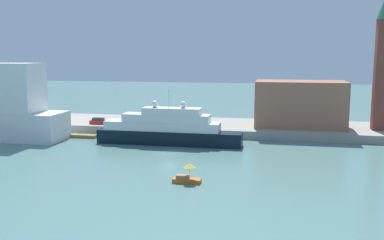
{
  "coord_description": "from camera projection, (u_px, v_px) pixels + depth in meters",
  "views": [
    {
      "loc": [
        19.61,
        -74.66,
        17.88
      ],
      "look_at": [
        3.24,
        6.0,
        5.41
      ],
      "focal_mm": 40.48,
      "sensor_mm": 36.0,
      "label": 1
    }
  ],
  "objects": [
    {
      "name": "harbor_building",
      "position": [
        300.0,
        104.0,
        97.3
      ],
      "size": [
        19.79,
        10.5,
        10.26
      ],
      "primitive_type": "cube",
      "color": "#9E664C",
      "rests_on": "quay_dock"
    },
    {
      "name": "small_motorboat",
      "position": [
        187.0,
        176.0,
        60.82
      ],
      "size": [
        3.99,
        1.71,
        2.82
      ],
      "color": "#C66019",
      "rests_on": "ground"
    },
    {
      "name": "ground",
      "position": [
        168.0,
        154.0,
        78.87
      ],
      "size": [
        400.0,
        400.0,
        0.0
      ],
      "primitive_type": "plane",
      "color": "slate"
    },
    {
      "name": "parked_car",
      "position": [
        99.0,
        121.0,
        101.26
      ],
      "size": [
        4.26,
        1.64,
        1.48
      ],
      "color": "#B21E1E",
      "rests_on": "quay_dock"
    },
    {
      "name": "person_figure",
      "position": [
        117.0,
        122.0,
        98.95
      ],
      "size": [
        0.36,
        0.36,
        1.58
      ],
      "color": "#4C4C4C",
      "rests_on": "quay_dock"
    },
    {
      "name": "large_yacht",
      "position": [
        167.0,
        130.0,
        86.85
      ],
      "size": [
        29.24,
        4.43,
        11.19
      ],
      "color": "black",
      "rests_on": "ground"
    },
    {
      "name": "work_barge",
      "position": [
        83.0,
        136.0,
        94.06
      ],
      "size": [
        6.28,
        1.77,
        0.69
      ],
      "primitive_type": "cube",
      "color": "olive",
      "rests_on": "ground"
    },
    {
      "name": "quay_dock",
      "position": [
        195.0,
        126.0,
        103.49
      ],
      "size": [
        110.0,
        19.08,
        1.77
      ],
      "primitive_type": "cube",
      "color": "gray",
      "rests_on": "ground"
    },
    {
      "name": "mooring_bollard",
      "position": [
        175.0,
        126.0,
        96.37
      ],
      "size": [
        0.41,
        0.41,
        0.62
      ],
      "primitive_type": "cylinder",
      "color": "black",
      "rests_on": "quay_dock"
    },
    {
      "name": "bell_tower",
      "position": [
        382.0,
        58.0,
        91.42
      ],
      "size": [
        3.43,
        3.43,
        28.22
      ],
      "color": "brown",
      "rests_on": "quay_dock"
    }
  ]
}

